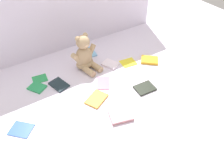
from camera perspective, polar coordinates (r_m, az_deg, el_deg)
The scene contains 15 objects.
ground_plane at distance 1.53m, azimuth -1.32°, elevation -0.54°, with size 3.20×3.20×0.00m, color silver.
backdrop_drape at distance 1.71m, azimuth -10.45°, elevation 17.91°, with size 1.45×0.03×0.73m, color silver.
teddy_bear at distance 1.57m, azimuth -6.99°, elevation 4.73°, with size 0.22×0.21×0.26m.
book_case_0 at distance 1.32m, azimuth -22.14°, elevation -12.78°, with size 0.09×0.12×0.01m, color #2F56AB.
book_case_1 at distance 1.52m, azimuth -18.53°, elevation -3.13°, with size 0.08×0.10×0.01m, color #259351.
book_case_2 at distance 1.58m, azimuth -17.92°, elevation -1.00°, with size 0.08×0.09×0.01m, color #259249.
book_case_3 at distance 1.50m, azimuth -13.35°, elevation -2.51°, with size 0.08×0.12×0.01m, color #19282E.
book_case_4 at distance 1.37m, azimuth -3.96°, elevation -6.20°, with size 0.09×0.13×0.01m, color gold.
book_case_5 at distance 1.65m, azimuth 4.16°, elevation 3.10°, with size 0.09×0.11×0.01m, color yellow.
book_case_6 at distance 1.62m, azimuth -0.44°, elevation 2.66°, with size 0.08×0.11×0.02m, color white.
book_case_7 at distance 1.47m, azimuth -2.30°, elevation -2.12°, with size 0.08×0.12×0.01m, color #B1638D.
book_case_8 at distance 1.76m, azimuth -5.69°, elevation 5.71°, with size 0.07×0.13×0.01m, color #7CBAE1.
book_case_9 at distance 1.68m, azimuth 9.53°, elevation 3.63°, with size 0.09×0.12×0.02m, color gold.
book_case_10 at distance 1.28m, azimuth 2.23°, elevation -10.39°, with size 0.10×0.12×0.02m, color #BF7F86.
book_case_11 at distance 1.45m, azimuth 8.33°, elevation -3.43°, with size 0.09×0.12×0.01m, color #242A20.
Camera 1 is at (-0.59, -0.99, 1.00)m, focal length 35.93 mm.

